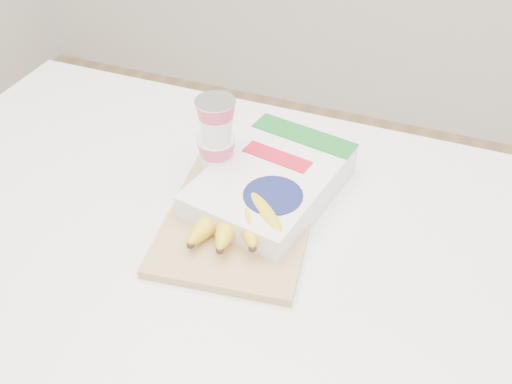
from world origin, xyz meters
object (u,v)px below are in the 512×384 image
Objects in this scene: cutting_board at (240,217)px; yogurt_stack at (216,137)px; table at (217,383)px; bananas at (238,213)px; cereal_box at (271,183)px.

yogurt_stack reaches higher than cutting_board.
bananas reaches higher than table.
bananas reaches higher than cereal_box.
table is at bearing -139.13° from cutting_board.
yogurt_stack is at bearing -170.09° from cereal_box.
yogurt_stack is 0.50× the size of cereal_box.
yogurt_stack is at bearing 126.59° from cutting_board.
yogurt_stack is at bearing 128.40° from bananas.
cereal_box is (0.08, 0.13, 0.52)m from table.
cutting_board is at bearing 105.81° from bananas.
cereal_box reaches higher than cutting_board.
cutting_board is 1.01× the size of cereal_box.
cereal_box is at bearing 62.01° from cutting_board.
table is 0.54m from bananas.
cutting_board is at bearing -99.88° from cereal_box.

